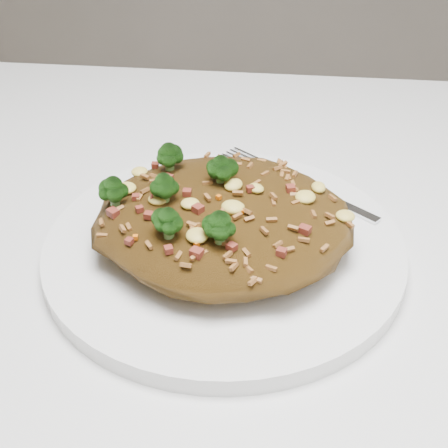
{
  "coord_description": "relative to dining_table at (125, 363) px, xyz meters",
  "views": [
    {
      "loc": [
        0.12,
        -0.34,
        1.05
      ],
      "look_at": [
        0.08,
        0.04,
        0.78
      ],
      "focal_mm": 50.0,
      "sensor_mm": 36.0,
      "label": 1
    }
  ],
  "objects": [
    {
      "name": "dining_table",
      "position": [
        0.0,
        0.0,
        0.0
      ],
      "size": [
        1.2,
        0.8,
        0.75
      ],
      "color": "silver",
      "rests_on": "ground"
    },
    {
      "name": "plate",
      "position": [
        0.08,
        0.04,
        0.1
      ],
      "size": [
        0.27,
        0.27,
        0.01
      ],
      "primitive_type": "cylinder",
      "color": "white",
      "rests_on": "dining_table"
    },
    {
      "name": "fried_rice",
      "position": [
        0.08,
        0.04,
        0.13
      ],
      "size": [
        0.19,
        0.17,
        0.06
      ],
      "color": "brown",
      "rests_on": "plate"
    },
    {
      "name": "fork",
      "position": [
        0.14,
        0.12,
        0.11
      ],
      "size": [
        0.14,
        0.11,
        0.0
      ],
      "rotation": [
        0.0,
        0.0,
        -0.65
      ],
      "color": "silver",
      "rests_on": "plate"
    }
  ]
}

